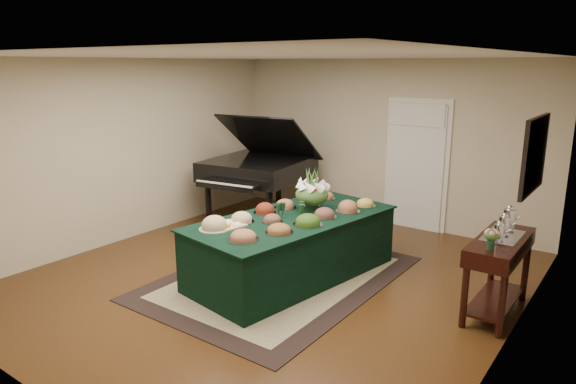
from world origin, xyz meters
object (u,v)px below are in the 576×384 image
Objects in this scene: buffet_table at (293,247)px; mahogany_sideboard at (499,256)px; floral_centerpiece at (312,190)px; grand_piano at (258,168)px.

mahogany_sideboard reaches higher than buffet_table.
buffet_table is at bearing -168.29° from mahogany_sideboard.
floral_centerpiece reaches higher than mahogany_sideboard.
buffet_table is 1.44× the size of grand_piano.
buffet_table is 2.39m from mahogany_sideboard.
floral_centerpiece is at bearing -178.00° from mahogany_sideboard.
buffet_table is 6.41× the size of floral_centerpiece.
floral_centerpiece is 2.24m from grand_piano.
mahogany_sideboard is (2.31, 0.08, -0.39)m from floral_centerpiece.
mahogany_sideboard is at bearing 2.00° from floral_centerpiece.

